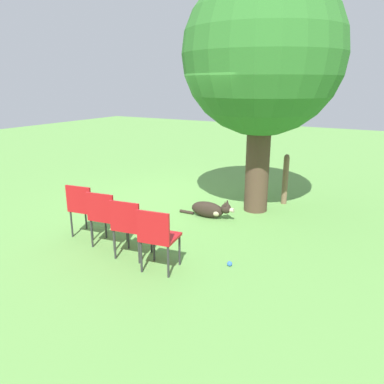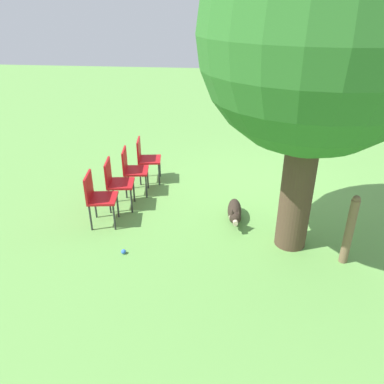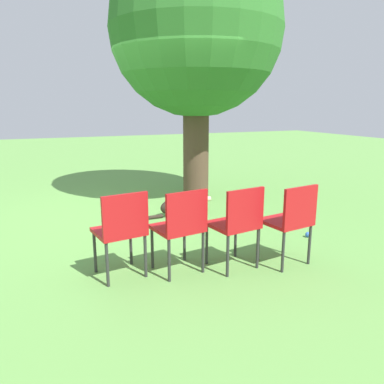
{
  "view_description": "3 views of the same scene",
  "coord_description": "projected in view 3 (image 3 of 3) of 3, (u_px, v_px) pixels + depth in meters",
  "views": [
    {
      "loc": [
        6.19,
        3.51,
        2.36
      ],
      "look_at": [
        1.12,
        0.59,
        0.64
      ],
      "focal_mm": 35.0,
      "sensor_mm": 36.0,
      "label": 1
    },
    {
      "loc": [
        0.59,
        5.85,
        3.15
      ],
      "look_at": [
        1.18,
        0.63,
        0.49
      ],
      "focal_mm": 35.0,
      "sensor_mm": 36.0,
      "label": 2
    },
    {
      "loc": [
        5.57,
        -1.42,
        1.63
      ],
      "look_at": [
        1.3,
        0.4,
        0.55
      ],
      "focal_mm": 35.0,
      "sensor_mm": 36.0,
      "label": 3
    }
  ],
  "objects": [
    {
      "name": "dog",
      "position": [
        184.0,
        205.0,
        5.66
      ],
      "size": [
        0.24,
        1.08,
        0.37
      ],
      "rotation": [
        0.0,
        0.0,
        1.6
      ],
      "color": "#2D231C",
      "rests_on": "ground_plane"
    },
    {
      "name": "red_chair_0",
      "position": [
        121.0,
        228.0,
        3.51
      ],
      "size": [
        0.48,
        0.5,
        0.85
      ],
      "rotation": [
        0.0,
        0.0,
        3.29
      ],
      "color": "#B21419",
      "rests_on": "ground_plane"
    },
    {
      "name": "red_chair_1",
      "position": [
        181.0,
        224.0,
        3.61
      ],
      "size": [
        0.48,
        0.5,
        0.85
      ],
      "rotation": [
        0.0,
        0.0,
        3.29
      ],
      "color": "#B21419",
      "rests_on": "ground_plane"
    },
    {
      "name": "red_chair_3",
      "position": [
        291.0,
        218.0,
        3.81
      ],
      "size": [
        0.48,
        0.5,
        0.85
      ],
      "rotation": [
        0.0,
        0.0,
        3.29
      ],
      "color": "#B21419",
      "rests_on": "ground_plane"
    },
    {
      "name": "oak_tree",
      "position": [
        196.0,
        31.0,
        6.0
      ],
      "size": [
        2.8,
        2.8,
        4.23
      ],
      "color": "#4C3828",
      "rests_on": "ground_plane"
    },
    {
      "name": "red_chair_2",
      "position": [
        237.0,
        221.0,
        3.71
      ],
      "size": [
        0.48,
        0.5,
        0.85
      ],
      "rotation": [
        0.0,
        0.0,
        3.29
      ],
      "color": "#B21419",
      "rests_on": "ground_plane"
    },
    {
      "name": "tennis_ball",
      "position": [
        308.0,
        235.0,
        4.72
      ],
      "size": [
        0.07,
        0.07,
        0.07
      ],
      "color": "blue",
      "rests_on": "ground_plane"
    },
    {
      "name": "fence_post",
      "position": [
        199.0,
        164.0,
        7.26
      ],
      "size": [
        0.11,
        0.11,
        1.01
      ],
      "color": "brown",
      "rests_on": "ground_plane"
    },
    {
      "name": "ground_plane",
      "position": [
        136.0,
        211.0,
        5.9
      ],
      "size": [
        30.0,
        30.0,
        0.0
      ],
      "primitive_type": "plane",
      "color": "#609947"
    }
  ]
}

